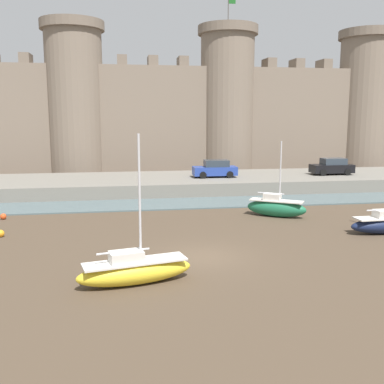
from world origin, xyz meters
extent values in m
plane|color=#4C3D2D|center=(0.00, 0.00, 0.00)|extent=(160.00, 160.00, 0.00)
cube|color=slate|center=(0.00, 13.70, 0.05)|extent=(80.00, 4.50, 0.10)
cube|color=slate|center=(0.00, 20.95, 0.61)|extent=(64.63, 10.00, 1.21)
cube|color=#7A6B5B|center=(0.00, 31.93, 6.27)|extent=(52.63, 2.80, 12.54)
cylinder|color=#7A6B5B|center=(-8.77, 31.93, 8.11)|extent=(6.24, 6.24, 16.21)
cylinder|color=#706254|center=(-8.77, 31.93, 16.71)|extent=(6.98, 6.98, 1.00)
cylinder|color=#7A6B5B|center=(8.77, 31.93, 8.11)|extent=(6.24, 6.24, 16.21)
cylinder|color=#706254|center=(8.77, 31.93, 16.71)|extent=(6.98, 6.98, 1.00)
cylinder|color=#4C4742|center=(8.77, 31.93, 18.71)|extent=(0.10, 0.10, 3.00)
cube|color=#19591E|center=(9.22, 31.93, 19.91)|extent=(0.80, 0.04, 0.50)
cylinder|color=#7A6B5B|center=(26.32, 31.93, 8.11)|extent=(6.24, 6.24, 16.21)
cylinder|color=#706254|center=(26.32, 31.93, 16.71)|extent=(6.98, 6.98, 1.00)
cube|color=#746557|center=(-13.84, 31.93, 13.09)|extent=(1.10, 2.52, 1.10)
cube|color=#746557|center=(-3.46, 31.93, 13.09)|extent=(1.10, 2.52, 1.10)
cube|color=#746557|center=(0.00, 31.93, 13.09)|extent=(1.10, 2.52, 1.10)
cube|color=#746557|center=(3.46, 31.93, 13.09)|extent=(1.10, 2.52, 1.10)
cube|color=#746557|center=(13.84, 31.93, 13.09)|extent=(1.10, 2.52, 1.10)
cube|color=#746557|center=(17.29, 31.93, 13.09)|extent=(1.10, 2.52, 1.10)
cube|color=#746557|center=(20.75, 31.93, 13.09)|extent=(1.10, 2.52, 1.10)
ellipsoid|color=yellow|center=(-3.48, -3.09, 0.50)|extent=(5.01, 2.29, 0.99)
cube|color=silver|center=(-3.48, -3.09, 0.95)|extent=(4.40, 1.98, 0.08)
cube|color=silver|center=(-3.83, -3.17, 1.21)|extent=(1.51, 1.10, 0.44)
cylinder|color=silver|center=(-3.24, -3.04, 3.60)|extent=(0.10, 0.10, 5.20)
cylinder|color=silver|center=(-3.95, -3.20, 1.44)|extent=(2.15, 0.56, 0.08)
ellipsoid|color=#1E6B47|center=(6.64, 8.17, 0.58)|extent=(4.10, 3.21, 1.16)
cube|color=silver|center=(6.64, 8.17, 1.12)|extent=(3.59, 2.80, 0.08)
cube|color=silver|center=(6.38, 8.33, 1.38)|extent=(1.38, 1.26, 0.44)
cylinder|color=silver|center=(6.81, 8.05, 3.20)|extent=(0.10, 0.10, 4.07)
cylinder|color=silver|center=(6.29, 8.39, 1.61)|extent=(1.60, 1.07, 0.08)
sphere|color=orange|center=(-10.89, 5.54, 0.21)|extent=(0.42, 0.42, 0.42)
sphere|color=#E04C1E|center=(-11.87, 10.26, 0.20)|extent=(0.41, 0.41, 0.41)
cube|color=#263F99|center=(4.84, 20.23, 1.81)|extent=(4.11, 1.74, 0.80)
cube|color=#2D3842|center=(4.99, 20.23, 2.51)|extent=(2.27, 1.52, 0.64)
cylinder|color=black|center=(3.56, 19.39, 1.53)|extent=(0.64, 0.19, 0.64)
cylinder|color=black|center=(3.57, 21.09, 1.53)|extent=(0.64, 0.19, 0.64)
cylinder|color=black|center=(6.10, 19.37, 1.53)|extent=(0.64, 0.19, 0.64)
cylinder|color=black|center=(6.12, 21.07, 1.53)|extent=(0.64, 0.19, 0.64)
cube|color=black|center=(16.64, 20.27, 1.81)|extent=(4.11, 1.74, 0.80)
cube|color=#2D3842|center=(16.79, 20.27, 2.51)|extent=(2.27, 1.52, 0.64)
cylinder|color=black|center=(15.36, 19.43, 1.53)|extent=(0.64, 0.19, 0.64)
cylinder|color=black|center=(15.38, 21.13, 1.53)|extent=(0.64, 0.19, 0.64)
cylinder|color=black|center=(17.90, 19.41, 1.53)|extent=(0.64, 0.19, 0.64)
cylinder|color=black|center=(17.92, 21.11, 1.53)|extent=(0.64, 0.19, 0.64)
camera|label=1|loc=(-3.99, -20.99, 6.84)|focal=42.00mm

